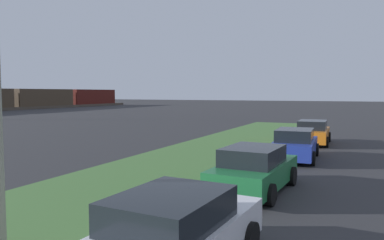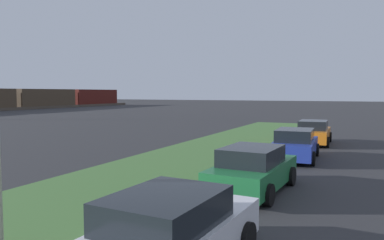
{
  "view_description": "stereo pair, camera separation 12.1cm",
  "coord_description": "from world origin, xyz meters",
  "px_view_note": "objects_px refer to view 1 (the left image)",
  "views": [
    {
      "loc": [
        1.63,
        0.47,
        3.18
      ],
      "look_at": [
        18.38,
        8.12,
        1.84
      ],
      "focal_mm": 35.22,
      "sensor_mm": 36.0,
      "label": 1
    },
    {
      "loc": [
        1.68,
        0.37,
        3.18
      ],
      "look_at": [
        18.38,
        8.12,
        1.84
      ],
      "focal_mm": 35.22,
      "sensor_mm": 36.0,
      "label": 2
    }
  ],
  "objects_px": {
    "parked_car_white": "(175,234)",
    "streetlight": "(3,27)",
    "parked_car_blue": "(295,145)",
    "parked_car_orange": "(313,132)",
    "parked_car_green": "(254,169)"
  },
  "relations": [
    {
      "from": "parked_car_white",
      "to": "streetlight",
      "type": "xyz_separation_m",
      "value": [
        -0.74,
        3.18,
        3.67
      ]
    },
    {
      "from": "parked_car_white",
      "to": "parked_car_orange",
      "type": "xyz_separation_m",
      "value": [
        18.53,
        -0.11,
        0.0
      ]
    },
    {
      "from": "parked_car_white",
      "to": "parked_car_blue",
      "type": "xyz_separation_m",
      "value": [
        12.47,
        -0.02,
        0.0
      ]
    },
    {
      "from": "parked_car_green",
      "to": "streetlight",
      "type": "bearing_deg",
      "value": 159.02
    },
    {
      "from": "parked_car_white",
      "to": "streetlight",
      "type": "bearing_deg",
      "value": 106.2
    },
    {
      "from": "parked_car_green",
      "to": "parked_car_orange",
      "type": "distance_m",
      "value": 12.55
    },
    {
      "from": "parked_car_blue",
      "to": "parked_car_orange",
      "type": "height_order",
      "value": "same"
    },
    {
      "from": "parked_car_green",
      "to": "parked_car_blue",
      "type": "bearing_deg",
      "value": 0.99
    },
    {
      "from": "parked_car_white",
      "to": "parked_car_green",
      "type": "xyz_separation_m",
      "value": [
        5.98,
        0.2,
        0.0
      ]
    },
    {
      "from": "parked_car_green",
      "to": "parked_car_orange",
      "type": "bearing_deg",
      "value": 1.55
    },
    {
      "from": "parked_car_blue",
      "to": "streetlight",
      "type": "height_order",
      "value": "streetlight"
    },
    {
      "from": "parked_car_white",
      "to": "streetlight",
      "type": "height_order",
      "value": "streetlight"
    },
    {
      "from": "parked_car_green",
      "to": "streetlight",
      "type": "relative_size",
      "value": 0.58
    },
    {
      "from": "parked_car_orange",
      "to": "parked_car_green",
      "type": "bearing_deg",
      "value": 176.65
    },
    {
      "from": "parked_car_blue",
      "to": "streetlight",
      "type": "xyz_separation_m",
      "value": [
        -13.2,
        3.2,
        3.67
      ]
    }
  ]
}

